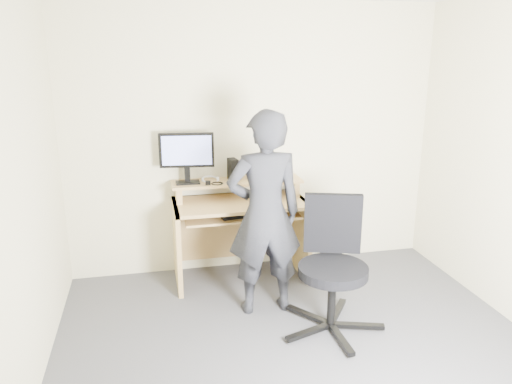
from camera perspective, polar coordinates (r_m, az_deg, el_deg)
name	(u,v)px	position (r m, az deg, el deg)	size (l,w,h in m)	color
ground	(309,367)	(3.62, 6.11, -19.22)	(3.50, 3.50, 0.00)	#4D4D52
back_wall	(255,140)	(4.71, -0.16, 5.94)	(3.50, 0.02, 2.50)	beige
desk	(239,220)	(4.64, -1.99, -3.20)	(1.20, 0.60, 0.91)	tan
monitor	(187,153)	(4.47, -7.93, 4.40)	(0.49, 0.14, 0.46)	black
external_drive	(233,169)	(4.59, -2.66, 2.60)	(0.07, 0.13, 0.20)	black
travel_mug	(251,171)	(4.62, -0.57, 2.46)	(0.07, 0.07, 0.17)	silver
smartphone	(265,179)	(4.64, 1.01, 1.55)	(0.07, 0.13, 0.01)	black
charger	(208,183)	(4.46, -5.51, 1.04)	(0.04, 0.04, 0.04)	black
headphones	(210,180)	(4.61, -5.25, 1.41)	(0.16, 0.16, 0.02)	silver
keyboard	(245,213)	(4.45, -1.21, -2.44)	(0.46, 0.18, 0.03)	black
mouse	(273,201)	(4.47, 1.94, -1.01)	(0.10, 0.06, 0.04)	black
office_chair	(333,260)	(3.85, 8.75, -7.70)	(0.79, 0.76, 0.99)	black
person	(265,214)	(3.93, 0.99, -2.54)	(0.60, 0.40, 1.66)	black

